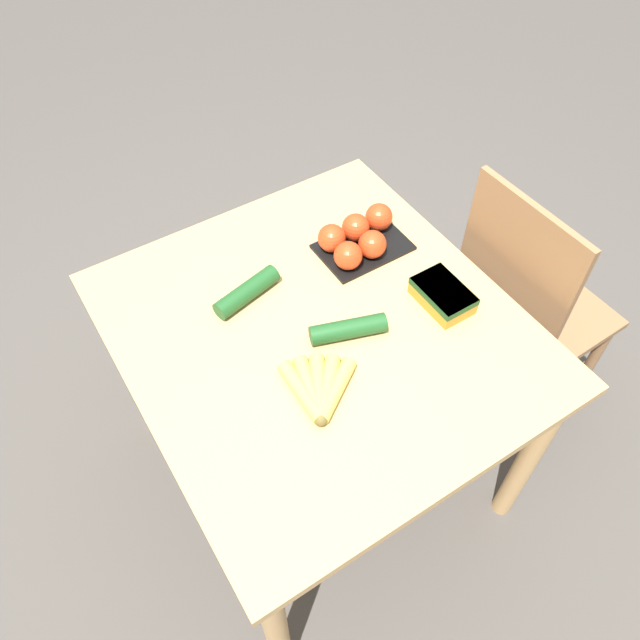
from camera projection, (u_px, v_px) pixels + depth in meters
The scene contains 8 objects.
ground_plane at pixel (320, 462), 2.19m from camera, with size 12.00×12.00×0.00m, color #4C4742.
dining_table at pixel (320, 353), 1.68m from camera, with size 1.04×0.97×0.76m.
chair at pixel (523, 309), 1.96m from camera, with size 0.43×0.41×0.99m.
banana_bunch at pixel (319, 390), 1.45m from camera, with size 0.19×0.17×0.04m.
tomato_pack at pixel (358, 238), 1.74m from camera, with size 0.17×0.25×0.09m.
carrot_bag at pixel (443, 294), 1.62m from camera, with size 0.16×0.11×0.05m.
cucumber_near at pixel (247, 292), 1.64m from camera, with size 0.09×0.20×0.05m.
cucumber_far at pixel (348, 329), 1.56m from camera, with size 0.11×0.20×0.05m.
Camera 1 is at (0.83, -0.53, 2.02)m, focal length 35.00 mm.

